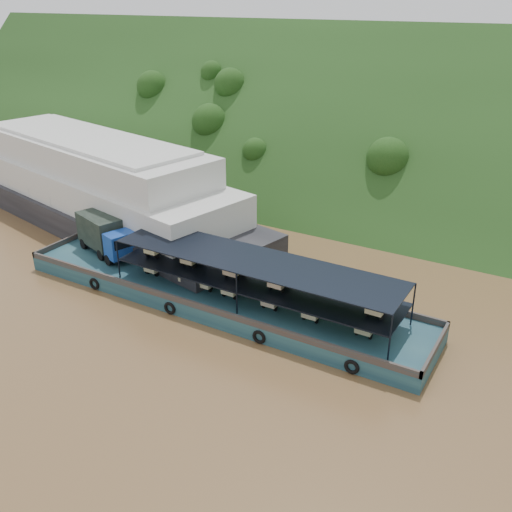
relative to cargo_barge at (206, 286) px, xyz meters
The scene contains 4 objects.
ground 4.99m from the cargo_barge, ahead, with size 160.00×160.00×0.00m, color brown.
hillside 36.51m from the cargo_barge, 82.35° to the left, with size 140.00×28.00×28.00m, color #1A3413.
cargo_barge is the anchor object (origin of this frame).
passenger_ferry 22.71m from the cargo_barge, 157.42° to the left, with size 46.71×20.48×9.18m.
Camera 1 is at (19.46, -33.36, 22.67)m, focal length 40.00 mm.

